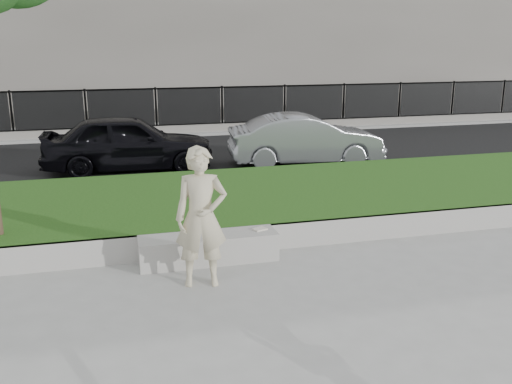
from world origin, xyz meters
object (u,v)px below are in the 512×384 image
object	(u,v)px
car_dark	(128,143)
car_silver	(305,140)
stone_bench	(209,248)
man	(201,217)
book	(260,229)

from	to	relation	value
car_dark	car_silver	size ratio (longest dim) A/B	1.04
stone_bench	car_silver	bearing A→B (deg)	58.46
man	car_dark	world-z (taller)	man
book	car_silver	distance (m)	6.36
book	car_dark	bearing A→B (deg)	83.06
man	book	size ratio (longest dim) A/B	9.50
man	book	xyz separation A→B (m)	(0.99, 0.77, -0.50)
book	car_silver	xyz separation A→B (m)	(2.76, 5.73, 0.25)
man	car_dark	size ratio (longest dim) A/B	0.46
car_dark	car_silver	xyz separation A→B (m)	(4.36, -0.42, -0.05)
car_silver	stone_bench	bearing A→B (deg)	154.22
stone_bench	man	size ratio (longest dim) A/B	1.08
man	car_dark	distance (m)	6.95
man	book	distance (m)	1.35
stone_bench	car_silver	xyz separation A→B (m)	(3.54, 5.76, 0.47)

